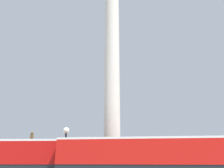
# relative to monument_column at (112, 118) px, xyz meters

# --- Properties ---
(monument_column) EXTENTS (6.13, 6.13, 24.95)m
(monument_column) POSITION_rel_monument_column_xyz_m (0.00, 0.00, 0.00)
(monument_column) COLOR beige
(monument_column) RESTS_ON ground_plane
(street_lamp) EXTENTS (0.51, 0.51, 5.54)m
(street_lamp) POSITION_rel_monument_column_xyz_m (-3.55, -2.98, -3.22)
(street_lamp) COLOR black
(street_lamp) RESTS_ON ground_plane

